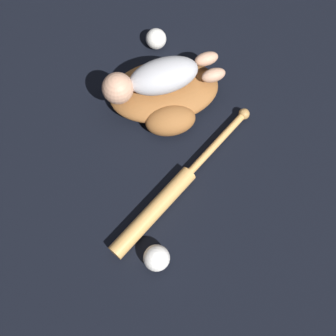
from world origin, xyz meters
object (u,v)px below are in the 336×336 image
object	(u,v)px
baby_figure	(156,78)
baseball_spare	(156,39)
baseball_glove	(165,96)
baseball_bat	(167,197)
baseball	(157,258)

from	to	relation	value
baby_figure	baseball_spare	bearing A→B (deg)	-112.76
baseball_glove	baseball_bat	size ratio (longest dim) A/B	0.69
baby_figure	baseball	bearing A→B (deg)	66.75
baseball_glove	baseball	bearing A→B (deg)	63.76
baby_figure	baseball_spare	size ratio (longest dim) A/B	5.52
baseball_bat	baseball	size ratio (longest dim) A/B	7.52
baby_figure	baseball_bat	bearing A→B (deg)	71.68
baseball_glove	baseball	world-z (taller)	baseball_glove
baseball_glove	baseball	distance (m)	0.51
baseball_glove	baby_figure	size ratio (longest dim) A/B	1.02
baseball_bat	baseball_spare	bearing A→B (deg)	-110.02
baseball_bat	baseball	distance (m)	0.18
baby_figure	baseball_spare	distance (m)	0.23
baby_figure	baseball_bat	size ratio (longest dim) A/B	0.68
baseball_spare	baseball	bearing A→B (deg)	66.89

